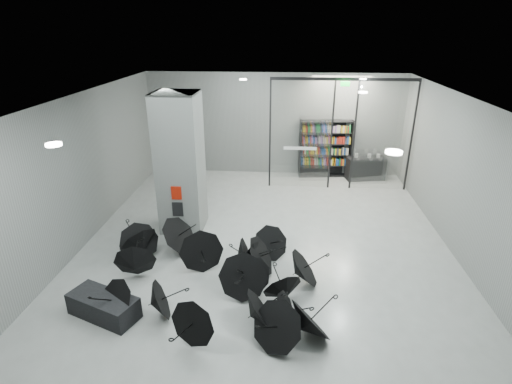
# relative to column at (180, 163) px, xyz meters

# --- Properties ---
(room) EXTENTS (14.00, 14.02, 4.01)m
(room) POSITION_rel_column_xyz_m (2.50, -2.00, 0.84)
(room) COLOR gray
(room) RESTS_ON ground
(column) EXTENTS (1.20, 1.20, 4.00)m
(column) POSITION_rel_column_xyz_m (0.00, 0.00, 0.00)
(column) COLOR slate
(column) RESTS_ON ground
(fire_cabinet) EXTENTS (0.28, 0.04, 0.38)m
(fire_cabinet) POSITION_rel_column_xyz_m (0.00, -0.62, -0.65)
(fire_cabinet) COLOR #A50A07
(fire_cabinet) RESTS_ON column
(info_panel) EXTENTS (0.30, 0.03, 0.42)m
(info_panel) POSITION_rel_column_xyz_m (0.00, -0.62, -1.15)
(info_panel) COLOR black
(info_panel) RESTS_ON column
(exit_sign) EXTENTS (0.30, 0.06, 0.15)m
(exit_sign) POSITION_rel_column_xyz_m (4.90, 3.30, 1.82)
(exit_sign) COLOR #0CE533
(exit_sign) RESTS_ON room
(glass_partition) EXTENTS (5.06, 0.08, 4.00)m
(glass_partition) POSITION_rel_column_xyz_m (4.89, 3.50, 0.18)
(glass_partition) COLOR silver
(glass_partition) RESTS_ON ground
(bench) EXTENTS (1.62, 1.14, 0.48)m
(bench) POSITION_rel_column_xyz_m (-0.70, -4.09, -1.76)
(bench) COLOR black
(bench) RESTS_ON ground
(bookshelf) EXTENTS (2.08, 0.63, 2.25)m
(bookshelf) POSITION_rel_column_xyz_m (4.54, 4.75, -0.87)
(bookshelf) COLOR black
(bookshelf) RESTS_ON ground
(shop_counter) EXTENTS (1.56, 0.85, 0.89)m
(shop_counter) POSITION_rel_column_xyz_m (6.13, 4.51, -1.56)
(shop_counter) COLOR black
(shop_counter) RESTS_ON ground
(umbrella_cluster) EXTENTS (5.75, 4.70, 1.31)m
(umbrella_cluster) POSITION_rel_column_xyz_m (1.58, -2.97, -1.69)
(umbrella_cluster) COLOR black
(umbrella_cluster) RESTS_ON ground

